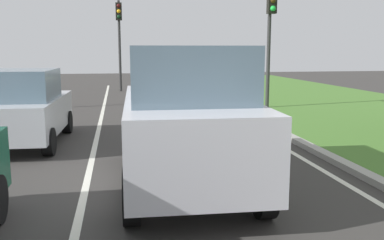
{
  "coord_description": "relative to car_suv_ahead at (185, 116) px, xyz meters",
  "views": [
    {
      "loc": [
        -0.14,
        2.85,
        2.23
      ],
      "look_at": [
        0.94,
        8.93,
        1.2
      ],
      "focal_mm": 39.53,
      "sensor_mm": 36.0,
      "label": 1
    }
  ],
  "objects": [
    {
      "name": "ground_plane",
      "position": [
        -0.93,
        4.47,
        -1.17
      ],
      "size": [
        60.0,
        60.0,
        0.0
      ],
      "primitive_type": "plane",
      "color": "#383533"
    },
    {
      "name": "lane_line_center",
      "position": [
        -1.63,
        4.47,
        -1.16
      ],
      "size": [
        0.12,
        32.0,
        0.01
      ],
      "primitive_type": "cube",
      "color": "silver",
      "rests_on": "ground"
    },
    {
      "name": "lane_line_right_edge",
      "position": [
        2.67,
        4.47,
        -1.16
      ],
      "size": [
        0.12,
        32.0,
        0.01
      ],
      "primitive_type": "cube",
      "color": "silver",
      "rests_on": "ground"
    },
    {
      "name": "curb_right",
      "position": [
        3.17,
        4.47,
        -1.11
      ],
      "size": [
        0.24,
        48.0,
        0.12
      ],
      "primitive_type": "cube",
      "color": "#9E9B93",
      "rests_on": "ground"
    },
    {
      "name": "car_suv_ahead",
      "position": [
        0.0,
        0.0,
        0.0
      ],
      "size": [
        2.12,
        4.57,
        2.28
      ],
      "rotation": [
        0.0,
        0.0,
        -0.04
      ],
      "color": "silver",
      "rests_on": "ground"
    },
    {
      "name": "car_hatchback_far",
      "position": [
        -3.25,
        3.7,
        -0.28
      ],
      "size": [
        1.85,
        3.76,
        1.78
      ],
      "rotation": [
        0.0,
        0.0,
        -0.04
      ],
      "color": "#B7BABF",
      "rests_on": "ground"
    },
    {
      "name": "traffic_light_near_right",
      "position": [
        4.54,
        8.47,
        1.98
      ],
      "size": [
        0.32,
        0.5,
        4.56
      ],
      "color": "#2D2D2D",
      "rests_on": "ground"
    },
    {
      "name": "traffic_light_far_median",
      "position": [
        -0.9,
        16.53,
        2.14
      ],
      "size": [
        0.32,
        0.5,
        4.8
      ],
      "color": "#2D2D2D",
      "rests_on": "ground"
    }
  ]
}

